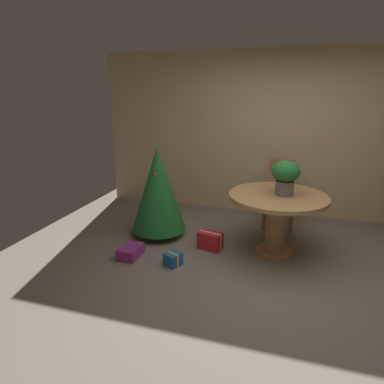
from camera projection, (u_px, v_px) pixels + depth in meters
name	position (u px, v px, depth m)	size (l,w,h in m)	color
ground_plane	(266.00, 280.00, 3.53)	(6.60, 6.60, 0.00)	#756B5B
back_wall_panel	(283.00, 135.00, 5.16)	(6.00, 0.10, 2.60)	tan
round_dining_table	(277.00, 210.00, 3.97)	(1.18, 1.18, 0.77)	#B27F4C
flower_vase	(285.00, 175.00, 3.84)	(0.33, 0.33, 0.41)	#665B51
wooden_chair_far	(280.00, 190.00, 4.84)	(0.43, 0.42, 1.00)	#9E6B3D
holiday_tree	(158.00, 189.00, 4.46)	(0.75, 0.75, 1.25)	brown
gift_box_red	(210.00, 240.00, 4.22)	(0.34, 0.25, 0.23)	red
gift_box_purple	(130.00, 252.00, 4.01)	(0.24, 0.32, 0.14)	#9E287A
gift_box_blue	(173.00, 259.00, 3.82)	(0.23, 0.23, 0.15)	#1E569E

